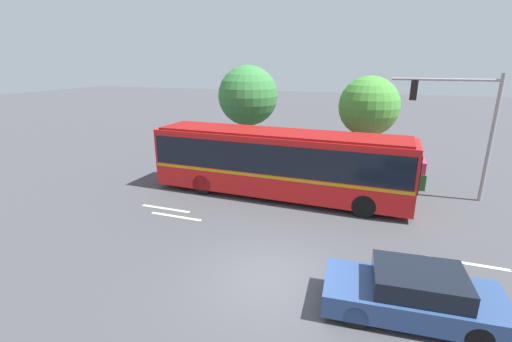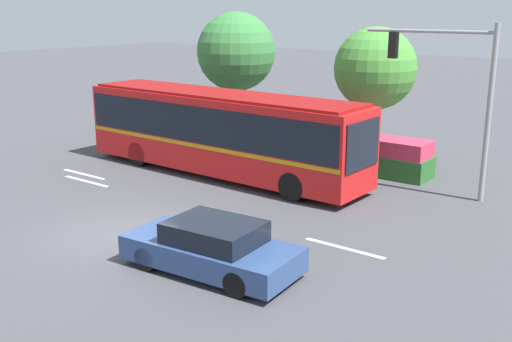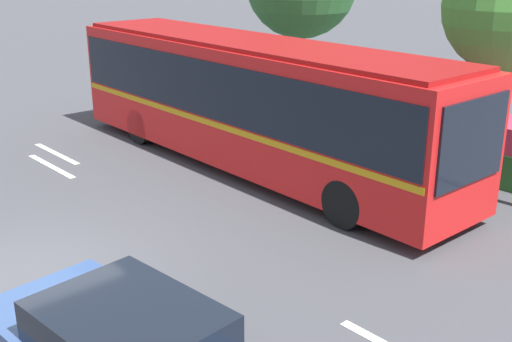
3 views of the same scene
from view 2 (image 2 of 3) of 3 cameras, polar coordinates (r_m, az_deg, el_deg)
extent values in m
plane|color=#444449|center=(18.16, -12.72, -5.68)|extent=(140.00, 140.00, 0.00)
cube|color=red|center=(23.54, -3.31, 3.64)|extent=(12.22, 2.73, 2.83)
cube|color=black|center=(23.45, -3.33, 4.73)|extent=(11.98, 2.77, 1.36)
cube|color=#C68C14|center=(23.61, -3.30, 2.83)|extent=(12.10, 2.76, 0.14)
cube|color=black|center=(20.03, 9.89, 2.41)|extent=(0.11, 2.10, 1.59)
cube|color=maroon|center=(23.29, -3.37, 7.18)|extent=(11.73, 2.52, 0.10)
cylinder|color=black|center=(22.25, 6.61, -0.19)|extent=(1.01, 0.32, 1.00)
cylinder|color=black|center=(20.50, 3.42, -1.45)|extent=(1.01, 0.32, 1.00)
cylinder|color=black|center=(26.93, -7.39, 2.46)|extent=(1.01, 0.32, 1.00)
cylinder|color=black|center=(25.51, -10.85, 1.60)|extent=(1.01, 0.32, 1.00)
cube|color=navy|center=(15.18, -4.18, -7.61)|extent=(4.53, 2.22, 0.61)
cube|color=black|center=(14.91, -3.88, -5.70)|extent=(2.32, 1.83, 0.52)
cylinder|color=black|center=(15.47, -10.14, -8.03)|extent=(0.64, 0.27, 0.62)
cylinder|color=black|center=(16.63, -6.22, -6.19)|extent=(0.64, 0.27, 0.62)
cylinder|color=black|center=(13.92, -1.83, -10.49)|extent=(0.64, 0.27, 0.62)
cylinder|color=black|center=(15.21, 1.78, -8.20)|extent=(0.64, 0.27, 0.62)
cylinder|color=gray|center=(21.28, 20.84, 4.88)|extent=(0.18, 0.18, 5.83)
cylinder|color=gray|center=(21.74, 15.75, 12.41)|extent=(4.45, 0.12, 0.12)
cube|color=black|center=(22.24, 12.67, 11.36)|extent=(0.30, 0.22, 0.90)
cylinder|color=red|center=(22.33, 12.85, 12.13)|extent=(0.18, 0.02, 0.18)
cylinder|color=yellow|center=(22.35, 12.80, 11.37)|extent=(0.18, 0.02, 0.18)
cylinder|color=green|center=(22.37, 12.76, 10.60)|extent=(0.18, 0.02, 0.18)
cube|color=#286028|center=(25.13, 7.88, 1.32)|extent=(7.43, 1.45, 0.82)
cube|color=#CC3351|center=(24.97, 7.94, 2.93)|extent=(7.28, 1.38, 0.62)
cylinder|color=brown|center=(30.04, -1.82, 5.72)|extent=(0.30, 0.30, 2.89)
sphere|color=#387F3D|center=(29.71, -1.87, 11.04)|extent=(3.74, 3.74, 3.74)
cylinder|color=brown|center=(26.13, 10.76, 3.80)|extent=(0.24, 0.24, 2.66)
sphere|color=#479338|center=(25.77, 11.04, 9.36)|extent=(3.38, 3.38, 3.38)
cube|color=silver|center=(23.73, -15.52, -0.93)|extent=(2.40, 0.16, 0.01)
cube|color=silver|center=(24.75, -15.75, -0.29)|extent=(2.40, 0.16, 0.01)
cube|color=silver|center=(16.83, 8.21, -7.12)|extent=(2.40, 0.16, 0.01)
camera|label=1|loc=(10.58, -43.78, 10.80)|focal=24.95mm
camera|label=3|loc=(8.09, 12.17, 7.22)|focal=44.75mm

